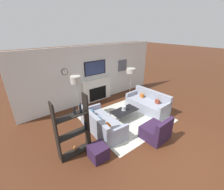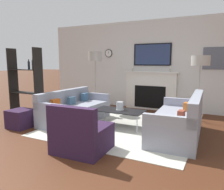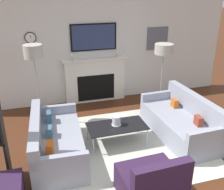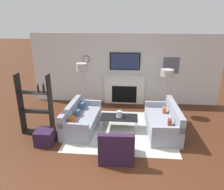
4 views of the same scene
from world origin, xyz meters
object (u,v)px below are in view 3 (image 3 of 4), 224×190
object	(u,v)px
floor_lamp_right	(164,50)
couch_right	(181,123)
floor_lamp_left	(33,53)
coffee_table	(117,127)
couch_left	(55,143)
armchair	(151,184)
hurricane_candle	(116,121)

from	to	relation	value
floor_lamp_right	couch_right	bearing A→B (deg)	-98.55
couch_right	floor_lamp_left	world-z (taller)	floor_lamp_left
coffee_table	couch_right	bearing A→B (deg)	-3.99
couch_right	couch_left	bearing A→B (deg)	180.00
couch_left	armchair	xyz separation A→B (m)	(1.20, -1.43, -0.00)
hurricane_candle	floor_lamp_right	xyz separation A→B (m)	(1.53, 1.22, 1.00)
floor_lamp_right	couch_left	bearing A→B (deg)	-153.39
floor_lamp_left	couch_right	bearing A→B (deg)	-26.58
armchair	floor_lamp_right	world-z (taller)	floor_lamp_right
couch_left	armchair	distance (m)	1.87
couch_right	floor_lamp_left	distance (m)	3.29
couch_left	couch_right	bearing A→B (deg)	-0.00
hurricane_candle	coffee_table	bearing A→B (deg)	-89.27
coffee_table	floor_lamp_right	distance (m)	2.26
couch_left	floor_lamp_left	bearing A→B (deg)	98.70
couch_right	hurricane_candle	xyz separation A→B (m)	(-1.32, 0.13, 0.17)
couch_left	armchair	world-z (taller)	armchair
couch_left	floor_lamp_right	size ratio (longest dim) A/B	1.16
armchair	couch_left	bearing A→B (deg)	129.98
couch_right	floor_lamp_left	xyz separation A→B (m)	(-2.70, 1.35, 1.30)
coffee_table	couch_left	bearing A→B (deg)	-175.49
couch_left	coffee_table	size ratio (longest dim) A/B	1.67
hurricane_candle	floor_lamp_left	size ratio (longest dim) A/B	0.10
couch_left	floor_lamp_right	bearing A→B (deg)	26.61
couch_right	coffee_table	bearing A→B (deg)	176.01
couch_left	floor_lamp_left	world-z (taller)	floor_lamp_left
couch_left	floor_lamp_left	distance (m)	1.90
couch_right	hurricane_candle	size ratio (longest dim) A/B	10.26
armchair	coffee_table	xyz separation A→B (m)	(-0.03, 1.52, 0.09)
hurricane_candle	floor_lamp_left	distance (m)	2.16
armchair	hurricane_candle	world-z (taller)	armchair
floor_lamp_left	couch_left	bearing A→B (deg)	-81.30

